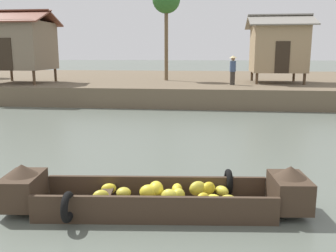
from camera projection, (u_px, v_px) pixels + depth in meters
ground_plane at (141, 147)px, 11.20m from camera, size 300.00×300.00×0.00m
riverbank_strip at (185, 84)px, 28.30m from camera, size 160.00×20.00×1.05m
banana_boat at (157, 196)px, 6.57m from camera, size 5.47×2.05×0.87m
stilt_house_left at (20, 45)px, 21.91m from camera, size 4.10×3.77×4.30m
stilt_house_mid_left at (278, 48)px, 22.18m from camera, size 3.78×3.76×4.08m
palm_tree_far at (166, 1)px, 23.53m from camera, size 1.81×1.81×6.12m
vendor_person at (233, 69)px, 20.76m from camera, size 0.44×0.44×1.66m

